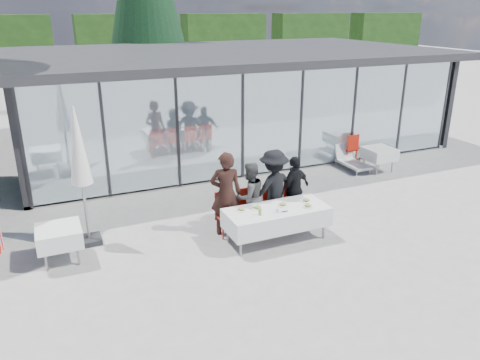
# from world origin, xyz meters

# --- Properties ---
(ground) EXTENTS (90.00, 90.00, 0.00)m
(ground) POSITION_xyz_m (0.00, 0.00, 0.00)
(ground) COLOR #9F9C97
(ground) RESTS_ON ground
(pavilion) EXTENTS (14.80, 8.80, 3.44)m
(pavilion) POSITION_xyz_m (2.00, 8.16, 2.15)
(pavilion) COLOR gray
(pavilion) RESTS_ON ground
(treeline) EXTENTS (62.50, 2.00, 4.40)m
(treeline) POSITION_xyz_m (-2.00, 28.00, 2.20)
(treeline) COLOR black
(treeline) RESTS_ON ground
(dining_table) EXTENTS (2.26, 0.96, 0.75)m
(dining_table) POSITION_xyz_m (0.11, 0.09, 0.54)
(dining_table) COLOR silver
(dining_table) RESTS_ON ground
(diner_a) EXTENTS (0.86, 0.86, 1.92)m
(diner_a) POSITION_xyz_m (-0.78, 0.83, 0.96)
(diner_a) COLOR black
(diner_a) RESTS_ON ground
(diner_chair_a) EXTENTS (0.44, 0.44, 0.97)m
(diner_chair_a) POSITION_xyz_m (-0.78, 0.84, 0.54)
(diner_chair_a) COLOR red
(diner_chair_a) RESTS_ON ground
(diner_b) EXTENTS (0.94, 0.94, 1.60)m
(diner_b) POSITION_xyz_m (-0.20, 0.83, 0.80)
(diner_b) COLOR #484848
(diner_b) RESTS_ON ground
(diner_chair_b) EXTENTS (0.44, 0.44, 0.97)m
(diner_chair_b) POSITION_xyz_m (-0.20, 0.84, 0.54)
(diner_chair_b) COLOR red
(diner_chair_b) RESTS_ON ground
(diner_c) EXTENTS (1.37, 1.37, 1.83)m
(diner_c) POSITION_xyz_m (0.41, 0.83, 0.91)
(diner_c) COLOR black
(diner_c) RESTS_ON ground
(diner_chair_c) EXTENTS (0.44, 0.44, 0.97)m
(diner_chair_c) POSITION_xyz_m (0.41, 0.84, 0.54)
(diner_chair_c) COLOR red
(diner_chair_c) RESTS_ON ground
(diner_d) EXTENTS (1.20, 1.20, 1.60)m
(diner_d) POSITION_xyz_m (0.97, 0.83, 0.80)
(diner_d) COLOR black
(diner_d) RESTS_ON ground
(diner_chair_d) EXTENTS (0.44, 0.44, 0.97)m
(diner_chair_d) POSITION_xyz_m (0.97, 0.84, 0.54)
(diner_chair_d) COLOR red
(diner_chair_d) RESTS_ON ground
(plate_a) EXTENTS (0.26, 0.26, 0.07)m
(plate_a) POSITION_xyz_m (-0.63, 0.30, 0.78)
(plate_a) COLOR white
(plate_a) RESTS_ON dining_table
(plate_b) EXTENTS (0.26, 0.26, 0.07)m
(plate_b) POSITION_xyz_m (-0.28, 0.24, 0.78)
(plate_b) COLOR white
(plate_b) RESTS_ON dining_table
(plate_c) EXTENTS (0.26, 0.26, 0.07)m
(plate_c) POSITION_xyz_m (0.30, 0.17, 0.78)
(plate_c) COLOR white
(plate_c) RESTS_ON dining_table
(plate_d) EXTENTS (0.26, 0.26, 0.07)m
(plate_d) POSITION_xyz_m (0.89, 0.17, 0.78)
(plate_d) COLOR white
(plate_d) RESTS_ON dining_table
(plate_extra) EXTENTS (0.26, 0.26, 0.07)m
(plate_extra) POSITION_xyz_m (0.77, -0.11, 0.78)
(plate_extra) COLOR white
(plate_extra) RESTS_ON dining_table
(juice_bottle) EXTENTS (0.06, 0.06, 0.15)m
(juice_bottle) POSITION_xyz_m (-0.38, -0.08, 0.82)
(juice_bottle) COLOR #78A946
(juice_bottle) RESTS_ON dining_table
(drinking_glasses) EXTENTS (0.07, 0.07, 0.10)m
(drinking_glasses) POSITION_xyz_m (0.02, -0.11, 0.80)
(drinking_glasses) COLOR silver
(drinking_glasses) RESTS_ON dining_table
(folded_eyeglasses) EXTENTS (0.14, 0.03, 0.01)m
(folded_eyeglasses) POSITION_xyz_m (0.18, -0.14, 0.76)
(folded_eyeglasses) COLOR black
(folded_eyeglasses) RESTS_ON dining_table
(spare_table_left) EXTENTS (0.86, 0.86, 0.74)m
(spare_table_left) POSITION_xyz_m (-4.29, 1.00, 0.55)
(spare_table_left) COLOR silver
(spare_table_left) RESTS_ON ground
(spare_table_right) EXTENTS (0.86, 0.86, 0.74)m
(spare_table_right) POSITION_xyz_m (5.20, 2.94, 0.55)
(spare_table_right) COLOR silver
(spare_table_right) RESTS_ON ground
(spare_chair_a) EXTENTS (0.61, 0.61, 0.97)m
(spare_chair_a) POSITION_xyz_m (5.36, 4.16, 0.54)
(spare_chair_a) COLOR red
(spare_chair_a) RESTS_ON ground
(spare_chair_b) EXTENTS (0.47, 0.47, 0.97)m
(spare_chair_b) POSITION_xyz_m (4.87, 3.95, 0.54)
(spare_chair_b) COLOR red
(spare_chair_b) RESTS_ON ground
(market_umbrella) EXTENTS (0.50, 0.50, 3.00)m
(market_umbrella) POSITION_xyz_m (-3.69, 1.59, 1.99)
(market_umbrella) COLOR black
(market_umbrella) RESTS_ON ground
(lounger) EXTENTS (0.62, 1.34, 0.72)m
(lounger) POSITION_xyz_m (4.59, 3.56, 0.26)
(lounger) COLOR silver
(lounger) RESTS_ON ground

